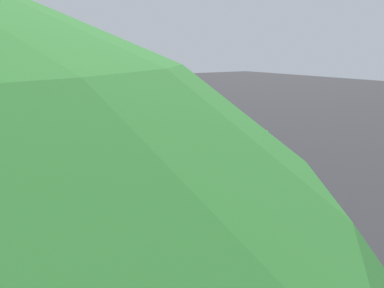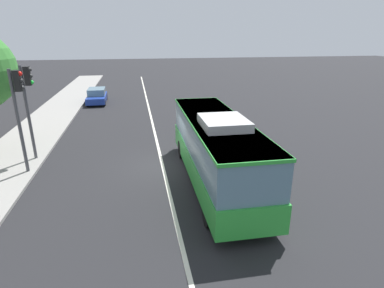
# 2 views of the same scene
# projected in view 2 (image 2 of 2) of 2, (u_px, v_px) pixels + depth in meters

# --- Properties ---
(ground_plane) EXTENTS (160.00, 160.00, 0.00)m
(ground_plane) POSITION_uv_depth(u_px,v_px,m) (162.00, 165.00, 16.67)
(ground_plane) COLOR black
(lane_centre_line) EXTENTS (76.00, 0.16, 0.01)m
(lane_centre_line) POSITION_uv_depth(u_px,v_px,m) (162.00, 165.00, 16.67)
(lane_centre_line) COLOR silver
(lane_centre_line) RESTS_ON ground_plane
(transit_bus) EXTENTS (10.02, 2.59, 3.46)m
(transit_bus) POSITION_uv_depth(u_px,v_px,m) (216.00, 147.00, 14.14)
(transit_bus) COLOR green
(transit_bus) RESTS_ON ground_plane
(sedan_blue) EXTENTS (4.53, 1.88, 1.46)m
(sedan_blue) POSITION_uv_depth(u_px,v_px,m) (97.00, 96.00, 31.73)
(sedan_blue) COLOR #1E3899
(sedan_blue) RESTS_ON ground_plane
(traffic_light_mid_block) EXTENTS (0.33, 0.62, 5.20)m
(traffic_light_mid_block) POSITION_uv_depth(u_px,v_px,m) (28.00, 97.00, 16.20)
(traffic_light_mid_block) COLOR #47474C
(traffic_light_mid_block) RESTS_ON ground_plane
(traffic_light_far_corner) EXTENTS (0.33, 0.62, 5.20)m
(traffic_light_far_corner) POSITION_uv_depth(u_px,v_px,m) (19.00, 104.00, 14.53)
(traffic_light_far_corner) COLOR #47474C
(traffic_light_far_corner) RESTS_ON ground_plane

